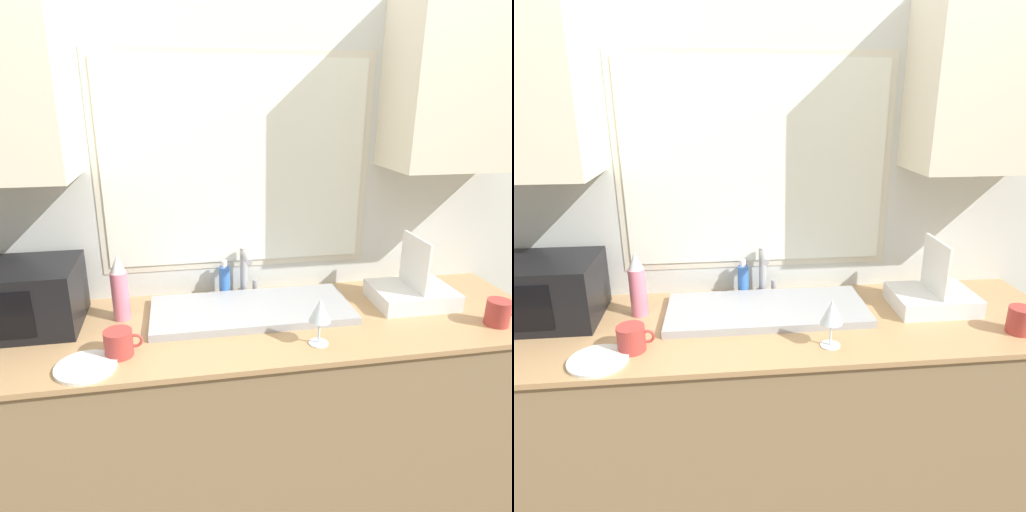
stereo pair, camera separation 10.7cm
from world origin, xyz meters
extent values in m
cube|color=#8C7251|center=(0.00, 0.32, 0.44)|extent=(2.32, 0.64, 0.88)
cube|color=tan|center=(0.00, 0.32, 0.89)|extent=(2.35, 0.67, 0.02)
cube|color=silver|center=(0.00, 0.67, 1.30)|extent=(6.00, 0.06, 2.60)
cube|color=beige|center=(0.00, 0.64, 1.46)|extent=(1.15, 0.01, 0.89)
cube|color=white|center=(0.00, 0.64, 1.46)|extent=(1.09, 0.01, 0.83)
cube|color=beige|center=(0.89, 0.48, 1.77)|extent=(0.56, 0.32, 0.65)
cube|color=#9EA0A5|center=(0.02, 0.39, 0.91)|extent=(0.80, 0.35, 0.03)
cylinder|color=#99999E|center=(0.02, 0.59, 1.00)|extent=(0.03, 0.03, 0.21)
cylinder|color=#99999E|center=(0.02, 0.52, 1.09)|extent=(0.03, 0.14, 0.03)
cylinder|color=#99999E|center=(0.07, 0.59, 0.93)|extent=(0.02, 0.02, 0.06)
cube|color=black|center=(-0.88, 0.43, 1.02)|extent=(0.50, 0.32, 0.24)
cube|color=white|center=(0.70, 0.37, 0.93)|extent=(0.33, 0.25, 0.07)
cube|color=white|center=(0.70, 0.37, 1.08)|extent=(0.01, 0.22, 0.22)
cylinder|color=#D8728C|center=(-0.49, 0.43, 0.99)|extent=(0.07, 0.07, 0.19)
cone|color=silver|center=(-0.49, 0.43, 1.13)|extent=(0.06, 0.06, 0.07)
cylinder|color=blue|center=(-0.07, 0.59, 0.96)|extent=(0.05, 0.05, 0.13)
cylinder|color=white|center=(-0.07, 0.59, 1.04)|extent=(0.03, 0.03, 0.03)
cylinder|color=#A53833|center=(-0.47, 0.15, 0.94)|extent=(0.10, 0.10, 0.09)
torus|color=#A53833|center=(-0.42, 0.15, 0.95)|extent=(0.05, 0.01, 0.05)
cylinder|color=silver|center=(0.21, 0.11, 0.90)|extent=(0.07, 0.07, 0.00)
cylinder|color=silver|center=(0.21, 0.11, 0.94)|extent=(0.01, 0.01, 0.09)
cone|color=silver|center=(0.21, 0.11, 1.03)|extent=(0.08, 0.08, 0.08)
cylinder|color=#A53833|center=(0.93, 0.13, 0.95)|extent=(0.09, 0.09, 0.10)
torus|color=#A53833|center=(0.98, 0.13, 0.95)|extent=(0.05, 0.01, 0.05)
cylinder|color=white|center=(-0.57, 0.09, 0.90)|extent=(0.20, 0.20, 0.01)
camera|label=1|loc=(-0.25, -1.25, 1.72)|focal=32.00mm
camera|label=2|loc=(-0.15, -1.27, 1.72)|focal=32.00mm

